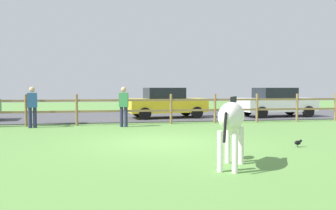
{
  "coord_description": "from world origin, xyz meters",
  "views": [
    {
      "loc": [
        -1.5,
        -9.59,
        1.58
      ],
      "look_at": [
        0.38,
        1.26,
        1.03
      ],
      "focal_mm": 35.87,
      "sensor_mm": 36.0,
      "label": 1
    }
  ],
  "objects_px": {
    "crow_on_grass": "(298,142)",
    "visitor_left_of_tree": "(124,105)",
    "visitor_right_of_tree": "(32,105)",
    "zebra": "(232,121)",
    "parked_car_white": "(276,102)",
    "parked_car_yellow": "(166,103)"
  },
  "relations": [
    {
      "from": "zebra",
      "to": "parked_car_white",
      "type": "xyz_separation_m",
      "value": [
        6.48,
        10.51,
        -0.08
      ]
    },
    {
      "from": "zebra",
      "to": "crow_on_grass",
      "type": "relative_size",
      "value": 8.07
    },
    {
      "from": "parked_car_yellow",
      "to": "visitor_right_of_tree",
      "type": "distance_m",
      "value": 6.69
    },
    {
      "from": "zebra",
      "to": "visitor_right_of_tree",
      "type": "bearing_deg",
      "value": 125.34
    },
    {
      "from": "crow_on_grass",
      "to": "visitor_right_of_tree",
      "type": "relative_size",
      "value": 0.13
    },
    {
      "from": "parked_car_yellow",
      "to": "visitor_left_of_tree",
      "type": "relative_size",
      "value": 2.54
    },
    {
      "from": "visitor_left_of_tree",
      "to": "crow_on_grass",
      "type": "bearing_deg",
      "value": -51.57
    },
    {
      "from": "visitor_right_of_tree",
      "to": "zebra",
      "type": "bearing_deg",
      "value": -54.66
    },
    {
      "from": "crow_on_grass",
      "to": "visitor_left_of_tree",
      "type": "bearing_deg",
      "value": 128.43
    },
    {
      "from": "zebra",
      "to": "parked_car_yellow",
      "type": "height_order",
      "value": "parked_car_yellow"
    },
    {
      "from": "crow_on_grass",
      "to": "parked_car_yellow",
      "type": "xyz_separation_m",
      "value": [
        -2.1,
        8.94,
        0.72
      ]
    },
    {
      "from": "visitor_left_of_tree",
      "to": "visitor_right_of_tree",
      "type": "bearing_deg",
      "value": 175.63
    },
    {
      "from": "visitor_right_of_tree",
      "to": "parked_car_yellow",
      "type": "bearing_deg",
      "value": 27.52
    },
    {
      "from": "parked_car_yellow",
      "to": "parked_car_white",
      "type": "height_order",
      "value": "same"
    },
    {
      "from": "parked_car_yellow",
      "to": "parked_car_white",
      "type": "xyz_separation_m",
      "value": [
        6.01,
        -0.27,
        0.0
      ]
    },
    {
      "from": "crow_on_grass",
      "to": "visitor_left_of_tree",
      "type": "distance_m",
      "value": 7.16
    },
    {
      "from": "visitor_left_of_tree",
      "to": "zebra",
      "type": "bearing_deg",
      "value": -75.99
    },
    {
      "from": "zebra",
      "to": "crow_on_grass",
      "type": "bearing_deg",
      "value": 35.72
    },
    {
      "from": "visitor_left_of_tree",
      "to": "visitor_right_of_tree",
      "type": "relative_size",
      "value": 1.0
    },
    {
      "from": "crow_on_grass",
      "to": "parked_car_white",
      "type": "height_order",
      "value": "parked_car_white"
    },
    {
      "from": "zebra",
      "to": "parked_car_white",
      "type": "distance_m",
      "value": 12.35
    },
    {
      "from": "parked_car_white",
      "to": "visitor_right_of_tree",
      "type": "xyz_separation_m",
      "value": [
        -11.94,
        -2.81,
        0.06
      ]
    }
  ]
}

